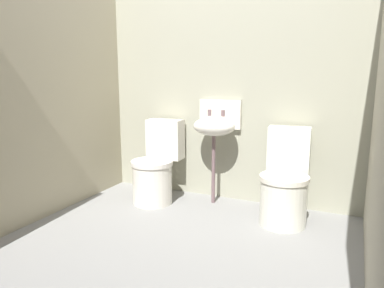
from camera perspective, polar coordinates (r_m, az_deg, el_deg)
name	(u,v)px	position (r m, az deg, el deg)	size (l,w,h in m)	color
ground_plane	(177,248)	(2.81, -2.44, -15.99)	(2.94, 2.61, 0.08)	gray
wall_back	(230,88)	(3.58, 5.95, 8.80)	(2.94, 0.10, 2.20)	#9F9E88
wall_left	(44,90)	(3.39, -22.24, 7.93)	(0.10, 2.41, 2.20)	tan
toilet_left	(156,168)	(3.58, -5.64, -3.86)	(0.42, 0.61, 0.78)	silver
toilet_right	(285,184)	(3.16, 14.42, -6.16)	(0.43, 0.62, 0.78)	silver
sink	(215,126)	(3.43, 3.64, 2.92)	(0.42, 0.35, 0.99)	#6E5659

